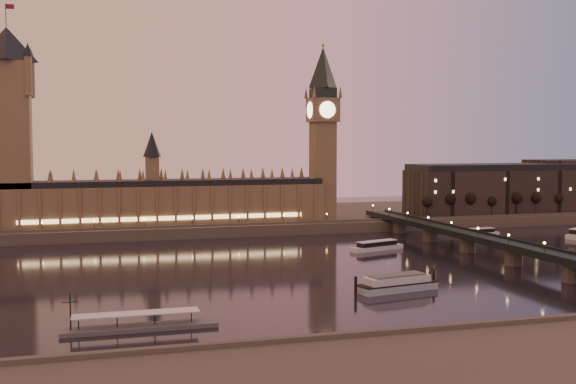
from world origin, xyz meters
The scene contains 18 objects.
ground centered at (0.00, 0.00, 0.00)m, with size 700.00×700.00×0.00m, color black.
far_embankment centered at (30.00, 165.00, 3.00)m, with size 560.00×130.00×6.00m, color #423D35.
palace_of_westminster centered at (-40.12, 120.99, 21.71)m, with size 180.00×26.62×52.00m.
victoria_tower centered at (-120.00, 121.00, 65.79)m, with size 31.68×31.68×118.00m.
big_ben centered at (53.99, 120.99, 63.95)m, with size 17.68×17.68×104.00m.
westminster_bridge centered at (91.61, 0.00, 5.52)m, with size 13.20×260.00×15.30m.
city_block centered at (194.94, 130.93, 22.24)m, with size 155.00×45.00×34.00m.
bare_tree_0 centered at (115.16, 109.00, 15.77)m, with size 6.43×6.43×13.07m.
bare_tree_1 centered at (130.80, 109.00, 15.77)m, with size 6.43×6.43×13.07m.
bare_tree_2 centered at (146.45, 109.00, 15.77)m, with size 6.43×6.43×13.07m.
bare_tree_3 centered at (162.10, 109.00, 15.77)m, with size 6.43×6.43×13.07m.
bare_tree_4 centered at (177.74, 109.00, 15.77)m, with size 6.43×6.43×13.07m.
bare_tree_5 centered at (193.39, 109.00, 15.77)m, with size 6.43×6.43×13.07m.
bare_tree_6 centered at (209.03, 109.00, 15.77)m, with size 6.43×6.43×13.07m.
cruise_boat_a centered at (52.96, 36.56, 2.04)m, with size 29.45×15.13×4.63m.
cruise_boat_b centered at (128.90, 69.87, 1.89)m, with size 23.66×7.85×4.29m.
moored_barge centered at (22.02, -53.42, 2.68)m, with size 34.00×13.74×6.34m.
pontoon_pier centered at (-69.73, -81.59, 1.25)m, with size 43.36×7.23×11.56m.
Camera 1 is at (-85.03, -284.09, 52.77)m, focal length 45.00 mm.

